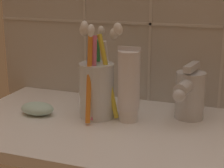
# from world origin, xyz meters

# --- Properties ---
(sink_counter) EXTENTS (0.59, 0.33, 0.02)m
(sink_counter) POSITION_xyz_m (0.00, 0.00, 0.01)
(sink_counter) COLOR white
(sink_counter) RESTS_ON ground
(toothbrush_cup) EXTENTS (0.09, 0.13, 0.19)m
(toothbrush_cup) POSITION_xyz_m (-0.05, 0.03, 0.08)
(toothbrush_cup) COLOR silver
(toothbrush_cup) RESTS_ON sink_counter
(toothpaste_tube) EXTENTS (0.04, 0.04, 0.14)m
(toothpaste_tube) POSITION_xyz_m (0.01, 0.03, 0.09)
(toothpaste_tube) COLOR white
(toothpaste_tube) RESTS_ON sink_counter
(sink_faucet) EXTENTS (0.05, 0.11, 0.10)m
(sink_faucet) POSITION_xyz_m (0.11, 0.08, 0.07)
(sink_faucet) COLOR silver
(sink_faucet) RESTS_ON sink_counter
(soap_bar) EXTENTS (0.07, 0.05, 0.02)m
(soap_bar) POSITION_xyz_m (-0.17, -0.00, 0.03)
(soap_bar) COLOR silver
(soap_bar) RESTS_ON sink_counter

